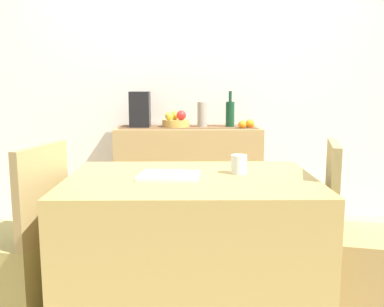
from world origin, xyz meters
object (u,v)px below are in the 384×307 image
coffee_maker (140,110)px  dining_table (191,251)px  fruit_bowl (176,123)px  chair_by_corner (362,269)px  chair_near_window (18,272)px  coffee_cup (239,164)px  open_book (169,176)px  ceramic_vase (202,115)px  sideboard_console (189,177)px  wine_bottle (230,114)px

coffee_maker → dining_table: size_ratio=0.25×
fruit_bowl → chair_by_corner: bearing=-57.3°
dining_table → chair_near_window: 0.86m
coffee_maker → coffee_cup: bearing=-65.9°
open_book → coffee_cup: size_ratio=2.96×
ceramic_vase → coffee_cup: 1.44m
coffee_maker → open_book: (0.30, -1.52, -0.23)m
chair_near_window → chair_by_corner: 1.71m
open_book → sideboard_console: bearing=93.7°
chair_by_corner → fruit_bowl: bearing=122.7°
chair_by_corner → sideboard_console: bearing=119.8°
wine_bottle → fruit_bowl: bearing=180.0°
fruit_bowl → dining_table: size_ratio=0.19×
sideboard_console → chair_near_window: bearing=-119.4°
coffee_maker → dining_table: coffee_maker is taller
fruit_bowl → chair_by_corner: size_ratio=0.25×
ceramic_vase → open_book: size_ratio=0.74×
open_book → wine_bottle: bearing=81.3°
coffee_maker → sideboard_console: bearing=0.0°
coffee_cup → chair_by_corner: size_ratio=0.11×
coffee_cup → chair_by_corner: bearing=-6.8°
ceramic_vase → chair_near_window: size_ratio=0.23×
fruit_bowl → dining_table: 1.59m
open_book → chair_near_window: size_ratio=0.31×
chair_near_window → chair_by_corner: (1.71, 0.01, 0.00)m
wine_bottle → ceramic_vase: 0.23m
chair_by_corner → open_book: bearing=-179.1°
wine_bottle → dining_table: (-0.33, -1.51, -0.57)m
coffee_maker → chair_by_corner: size_ratio=0.32×
sideboard_console → dining_table: sideboard_console is taller
wine_bottle → chair_by_corner: bearing=-70.9°
wine_bottle → coffee_cup: wine_bottle is taller
sideboard_console → fruit_bowl: bearing=180.0°
wine_bottle → open_book: size_ratio=1.05×
coffee_cup → coffee_maker: bearing=114.1°
dining_table → chair_near_window: chair_near_window is taller
sideboard_console → chair_near_window: chair_near_window is taller
ceramic_vase → chair_by_corner: size_ratio=0.23×
coffee_maker → ceramic_vase: coffee_maker is taller
fruit_bowl → ceramic_vase: (0.22, 0.00, 0.07)m
coffee_cup → chair_near_window: size_ratio=0.11×
open_book → coffee_cup: (0.34, 0.09, 0.04)m
sideboard_console → ceramic_vase: bearing=0.0°
wine_bottle → chair_near_window: 2.04m
wine_bottle → open_book: (-0.44, -1.52, -0.19)m
wine_bottle → dining_table: size_ratio=0.25×
coffee_cup → fruit_bowl: bearing=103.7°
fruit_bowl → open_book: size_ratio=0.79×
dining_table → fruit_bowl: bearing=94.2°
fruit_bowl → coffee_maker: bearing=180.0°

